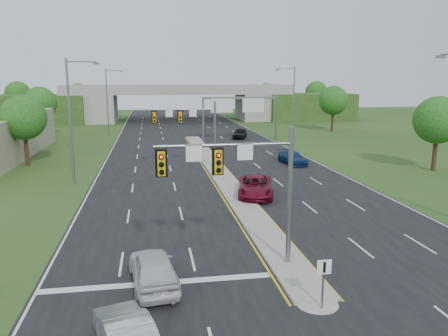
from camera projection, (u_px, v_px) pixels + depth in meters
ground at (288, 265)px, 22.04m from camera, size 240.00×240.00×0.00m
road at (204, 153)px, 55.86m from camera, size 24.00×160.00×0.02m
median at (218, 171)px, 44.25m from camera, size 2.00×54.00×0.16m
median_nose at (317, 302)px, 18.16m from camera, size 2.00×2.00×0.16m
lane_markings at (205, 161)px, 49.88m from camera, size 23.72×160.00×0.01m
signal_mast_near at (245, 176)px, 20.66m from camera, size 6.62×0.60×7.00m
signal_mast_far at (193, 124)px, 44.82m from camera, size 6.62×0.60×7.00m
keep_right_sign at (324, 276)px, 17.37m from camera, size 0.60×0.13×2.20m
sign_gantry at (239, 106)px, 65.50m from camera, size 11.58×0.44×6.67m
overpass at (179, 105)px, 98.64m from camera, size 80.00×14.00×8.10m
lightpole_l_mid at (72, 116)px, 37.98m from camera, size 2.85×0.25×11.00m
lightpole_l_far at (108, 99)px, 71.80m from camera, size 2.85×0.25×11.00m
lightpole_r_far at (292, 102)px, 61.66m from camera, size 2.85×0.25×11.00m
tree_l_near at (23, 118)px, 46.73m from camera, size 4.80×4.80×7.60m
tree_l_mid at (40, 103)px, 70.17m from camera, size 5.20×5.20×8.12m
tree_r_near at (438, 120)px, 43.94m from camera, size 4.80×4.80×7.60m
tree_r_mid at (333, 101)px, 78.35m from camera, size 5.20×5.20×8.12m
tree_back_a at (18, 94)px, 105.50m from camera, size 6.00×6.00×8.85m
tree_back_b at (78, 95)px, 107.85m from camera, size 5.60×5.60×8.32m
tree_back_c at (266, 94)px, 115.71m from camera, size 5.60×5.60×8.32m
tree_back_d at (316, 92)px, 117.93m from camera, size 6.00×6.00×8.85m
car_white at (153, 268)px, 19.66m from camera, size 2.50×5.01×1.64m
car_silver at (126, 335)px, 14.68m from camera, size 2.72×4.71×1.47m
car_far_a at (255, 187)px, 34.81m from camera, size 3.86×6.16×1.59m
car_far_b at (293, 158)px, 48.24m from camera, size 2.55×4.95×1.37m
car_far_c at (240, 133)px, 69.28m from camera, size 3.38×5.14×1.63m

